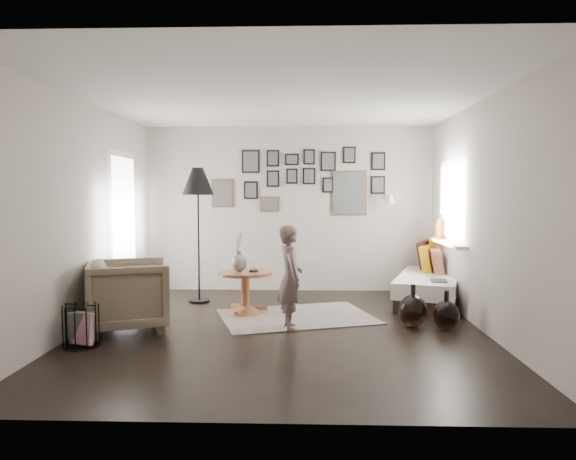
{
  "coord_description": "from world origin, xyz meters",
  "views": [
    {
      "loc": [
        0.26,
        -5.73,
        1.54
      ],
      "look_at": [
        0.05,
        0.5,
        1.1
      ],
      "focal_mm": 32.0,
      "sensor_mm": 36.0,
      "label": 1
    }
  ],
  "objects_px": {
    "child": "(290,277)",
    "daybed": "(427,283)",
    "vase": "(239,259)",
    "demijohn_large": "(413,311)",
    "floor_lamp": "(198,186)",
    "armchair": "(129,295)",
    "demijohn_small": "(446,315)",
    "magazine_basket": "(81,326)",
    "pedestal_table": "(245,294)"
  },
  "relations": [
    {
      "from": "vase",
      "to": "daybed",
      "type": "distance_m",
      "value": 2.74
    },
    {
      "from": "magazine_basket",
      "to": "demijohn_small",
      "type": "height_order",
      "value": "demijohn_small"
    },
    {
      "from": "floor_lamp",
      "to": "demijohn_large",
      "type": "xyz_separation_m",
      "value": [
        2.76,
        -1.29,
        -1.45
      ]
    },
    {
      "from": "floor_lamp",
      "to": "demijohn_small",
      "type": "bearing_deg",
      "value": -24.49
    },
    {
      "from": "vase",
      "to": "floor_lamp",
      "type": "relative_size",
      "value": 0.26
    },
    {
      "from": "daybed",
      "to": "demijohn_small",
      "type": "xyz_separation_m",
      "value": [
        -0.15,
        -1.52,
        -0.11
      ]
    },
    {
      "from": "demijohn_large",
      "to": "armchair",
      "type": "bearing_deg",
      "value": -176.22
    },
    {
      "from": "vase",
      "to": "demijohn_large",
      "type": "bearing_deg",
      "value": -16.98
    },
    {
      "from": "daybed",
      "to": "armchair",
      "type": "bearing_deg",
      "value": -137.97
    },
    {
      "from": "vase",
      "to": "floor_lamp",
      "type": "bearing_deg",
      "value": 135.16
    },
    {
      "from": "armchair",
      "to": "demijohn_large",
      "type": "bearing_deg",
      "value": -106.74
    },
    {
      "from": "pedestal_table",
      "to": "vase",
      "type": "bearing_deg",
      "value": 165.96
    },
    {
      "from": "magazine_basket",
      "to": "pedestal_table",
      "type": "bearing_deg",
      "value": 45.23
    },
    {
      "from": "floor_lamp",
      "to": "child",
      "type": "height_order",
      "value": "floor_lamp"
    },
    {
      "from": "demijohn_large",
      "to": "floor_lamp",
      "type": "bearing_deg",
      "value": 154.84
    },
    {
      "from": "child",
      "to": "daybed",
      "type": "bearing_deg",
      "value": -65.04
    },
    {
      "from": "magazine_basket",
      "to": "vase",
      "type": "bearing_deg",
      "value": 47.2
    },
    {
      "from": "demijohn_small",
      "to": "child",
      "type": "xyz_separation_m",
      "value": [
        -1.76,
        -0.02,
        0.42
      ]
    },
    {
      "from": "demijohn_large",
      "to": "child",
      "type": "bearing_deg",
      "value": -174.45
    },
    {
      "from": "pedestal_table",
      "to": "demijohn_large",
      "type": "bearing_deg",
      "value": -17.09
    },
    {
      "from": "demijohn_large",
      "to": "pedestal_table",
      "type": "bearing_deg",
      "value": 162.91
    },
    {
      "from": "pedestal_table",
      "to": "armchair",
      "type": "distance_m",
      "value": 1.49
    },
    {
      "from": "vase",
      "to": "magazine_basket",
      "type": "height_order",
      "value": "vase"
    },
    {
      "from": "pedestal_table",
      "to": "child",
      "type": "distance_m",
      "value": 1.03
    },
    {
      "from": "magazine_basket",
      "to": "armchair",
      "type": "bearing_deg",
      "value": 68.62
    },
    {
      "from": "daybed",
      "to": "magazine_basket",
      "type": "distance_m",
      "value": 4.6
    },
    {
      "from": "daybed",
      "to": "floor_lamp",
      "type": "xyz_separation_m",
      "value": [
        -3.25,
        -0.11,
        1.37
      ]
    },
    {
      "from": "pedestal_table",
      "to": "floor_lamp",
      "type": "relative_size",
      "value": 0.36
    },
    {
      "from": "magazine_basket",
      "to": "demijohn_large",
      "type": "height_order",
      "value": "demijohn_large"
    },
    {
      "from": "demijohn_small",
      "to": "magazine_basket",
      "type": "bearing_deg",
      "value": -168.88
    },
    {
      "from": "vase",
      "to": "child",
      "type": "bearing_deg",
      "value": -48.69
    },
    {
      "from": "daybed",
      "to": "floor_lamp",
      "type": "bearing_deg",
      "value": -159.45
    },
    {
      "from": "vase",
      "to": "demijohn_small",
      "type": "bearing_deg",
      "value": -17.26
    },
    {
      "from": "pedestal_table",
      "to": "demijohn_large",
      "type": "xyz_separation_m",
      "value": [
        2.02,
        -0.62,
        -0.06
      ]
    },
    {
      "from": "demijohn_small",
      "to": "pedestal_table",
      "type": "bearing_deg",
      "value": 162.63
    },
    {
      "from": "pedestal_table",
      "to": "floor_lamp",
      "type": "distance_m",
      "value": 1.71
    },
    {
      "from": "armchair",
      "to": "child",
      "type": "xyz_separation_m",
      "value": [
        1.83,
        0.08,
        0.2
      ]
    },
    {
      "from": "vase",
      "to": "magazine_basket",
      "type": "relative_size",
      "value": 1.16
    },
    {
      "from": "pedestal_table",
      "to": "floor_lamp",
      "type": "height_order",
      "value": "floor_lamp"
    },
    {
      "from": "daybed",
      "to": "magazine_basket",
      "type": "bearing_deg",
      "value": -131.66
    },
    {
      "from": "daybed",
      "to": "pedestal_table",
      "type": "bearing_deg",
      "value": -144.07
    },
    {
      "from": "demijohn_large",
      "to": "demijohn_small",
      "type": "bearing_deg",
      "value": -18.92
    },
    {
      "from": "armchair",
      "to": "child",
      "type": "bearing_deg",
      "value": -108.1
    },
    {
      "from": "floor_lamp",
      "to": "child",
      "type": "distance_m",
      "value": 2.23
    },
    {
      "from": "vase",
      "to": "magazine_basket",
      "type": "bearing_deg",
      "value": -132.8
    },
    {
      "from": "vase",
      "to": "child",
      "type": "xyz_separation_m",
      "value": [
        0.68,
        -0.78,
        -0.1
      ]
    },
    {
      "from": "demijohn_small",
      "to": "daybed",
      "type": "bearing_deg",
      "value": 84.55
    },
    {
      "from": "armchair",
      "to": "demijohn_small",
      "type": "xyz_separation_m",
      "value": [
        3.59,
        0.09,
        -0.23
      ]
    },
    {
      "from": "armchair",
      "to": "magazine_basket",
      "type": "height_order",
      "value": "armchair"
    },
    {
      "from": "armchair",
      "to": "demijohn_large",
      "type": "relative_size",
      "value": 1.76
    }
  ]
}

